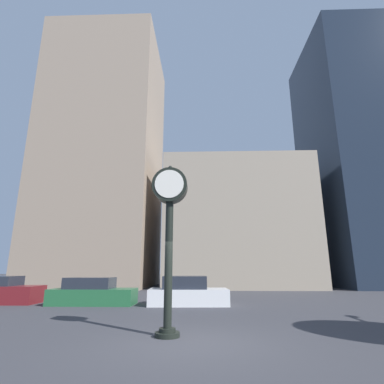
{
  "coord_description": "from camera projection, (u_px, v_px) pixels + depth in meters",
  "views": [
    {
      "loc": [
        0.28,
        -7.9,
        1.75
      ],
      "look_at": [
        -0.35,
        10.8,
        6.56
      ],
      "focal_mm": 28.0,
      "sensor_mm": 36.0,
      "label": 1
    }
  ],
  "objects": [
    {
      "name": "building_storefront_row",
      "position": [
        235.0,
        226.0,
        31.85
      ],
      "size": [
        14.12,
        12.0,
        12.29
      ],
      "color": "gray",
      "rests_on": "ground_plane"
    },
    {
      "name": "building_glass_modern",
      "position": [
        365.0,
        156.0,
        33.33
      ],
      "size": [
        11.32,
        12.0,
        27.92
      ],
      "color": "#1E2838",
      "rests_on": "ground_plane"
    },
    {
      "name": "street_clock",
      "position": [
        170.0,
        215.0,
        8.74
      ],
      "size": [
        1.04,
        0.67,
        4.8
      ],
      "color": "black",
      "rests_on": "ground_plane"
    },
    {
      "name": "ground_plane",
      "position": [
        191.0,
        344.0,
        7.22
      ],
      "size": [
        200.0,
        200.0,
        0.0
      ],
      "primitive_type": "plane",
      "color": "#38383D"
    },
    {
      "name": "car_white",
      "position": [
        187.0,
        293.0,
        14.97
      ],
      "size": [
        4.0,
        1.97,
        1.4
      ],
      "rotation": [
        0.0,
        0.0,
        0.05
      ],
      "color": "silver",
      "rests_on": "ground_plane"
    },
    {
      "name": "car_green",
      "position": [
        93.0,
        293.0,
        15.17
      ],
      "size": [
        4.21,
        1.75,
        1.33
      ],
      "rotation": [
        0.0,
        0.0,
        0.01
      ],
      "color": "#236038",
      "rests_on": "ground_plane"
    },
    {
      "name": "building_tall_tower",
      "position": [
        106.0,
        158.0,
        34.3
      ],
      "size": [
        11.5,
        12.0,
        28.12
      ],
      "color": "gray",
      "rests_on": "ground_plane"
    }
  ]
}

